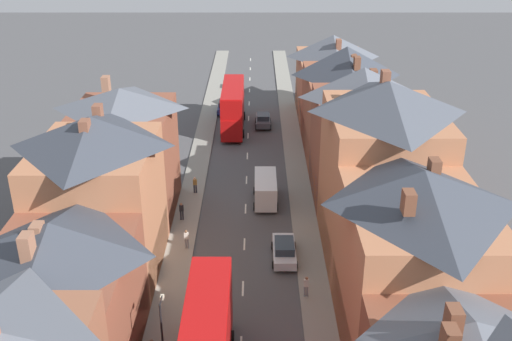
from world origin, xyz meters
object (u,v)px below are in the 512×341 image
object	(u,v)px
car_near_blue	(284,250)
car_parked_left_a	(224,107)
delivery_van	(265,189)
pedestrian_far_right	(195,184)
pedestrian_far_left	(181,210)
car_near_silver	(263,120)
car_parked_left_b	(237,84)
double_decker_bus_lead	(232,106)
pedestrian_mid_right	(186,238)
pedestrian_mid_left	(306,285)
street_lamp	(162,336)

from	to	relation	value
car_near_blue	car_parked_left_a	distance (m)	34.98
delivery_van	pedestrian_far_right	world-z (taller)	delivery_van
pedestrian_far_left	car_near_silver	bearing A→B (deg)	72.82
car_parked_left_b	car_near_blue	bearing A→B (deg)	-83.78
car_near_blue	car_parked_left_a	world-z (taller)	car_parked_left_a
car_parked_left_a	pedestrian_far_left	world-z (taller)	pedestrian_far_left
car_near_silver	delivery_van	xyz separation A→B (m)	(0.00, -19.85, 0.53)
car_near_silver	car_parked_left_b	distance (m)	16.02
double_decker_bus_lead	car_parked_left_a	size ratio (longest dim) A/B	2.66
delivery_van	pedestrian_mid_right	size ratio (longest dim) A/B	3.23
pedestrian_mid_left	double_decker_bus_lead	bearing A→B (deg)	100.53
car_near_silver	pedestrian_far_right	size ratio (longest dim) A/B	2.43
delivery_van	pedestrian_mid_right	xyz separation A→B (m)	(-6.34, -8.12, -0.30)
car_near_blue	car_near_silver	bearing A→B (deg)	92.54
car_parked_left_b	pedestrian_far_left	bearing A→B (deg)	-95.32
double_decker_bus_lead	car_near_blue	bearing A→B (deg)	-80.24
double_decker_bus_lead	car_parked_left_b	bearing A→B (deg)	89.97
car_near_blue	street_lamp	world-z (taller)	street_lamp
car_near_blue	double_decker_bus_lead	bearing A→B (deg)	99.76
car_parked_left_a	delivery_van	xyz separation A→B (m)	(4.90, -24.92, 0.51)
car_near_silver	double_decker_bus_lead	bearing A→B (deg)	-167.27
car_parked_left_a	pedestrian_far_right	bearing A→B (deg)	-94.06
car_parked_left_a	pedestrian_mid_left	distance (m)	40.06
car_near_blue	pedestrian_mid_left	world-z (taller)	pedestrian_mid_left
double_decker_bus_lead	pedestrian_far_left	world-z (taller)	double_decker_bus_lead
delivery_van	street_lamp	bearing A→B (deg)	-105.19
double_decker_bus_lead	car_parked_left_b	size ratio (longest dim) A/B	2.80
double_decker_bus_lead	street_lamp	distance (m)	41.38
double_decker_bus_lead	pedestrian_mid_left	distance (m)	34.08
double_decker_bus_lead	pedestrian_mid_right	world-z (taller)	double_decker_bus_lead
delivery_van	pedestrian_mid_right	world-z (taller)	delivery_van
pedestrian_mid_right	delivery_van	bearing A→B (deg)	52.02
delivery_van	car_near_blue	bearing A→B (deg)	-82.21
car_near_blue	street_lamp	bearing A→B (deg)	-119.91
car_parked_left_b	pedestrian_mid_right	size ratio (longest dim) A/B	2.40
car_near_silver	pedestrian_mid_left	xyz separation A→B (m)	(2.61, -34.27, 0.22)
street_lamp	pedestrian_mid_left	bearing A→B (deg)	42.21
car_near_blue	pedestrian_far_right	size ratio (longest dim) A/B	2.74
car_parked_left_a	delivery_van	distance (m)	25.40
car_parked_left_a	pedestrian_far_right	world-z (taller)	pedestrian_far_right
pedestrian_far_left	street_lamp	xyz separation A→B (m)	(1.19, -18.72, 2.21)
pedestrian_mid_left	pedestrian_mid_right	distance (m)	10.94
car_near_blue	pedestrian_far_right	distance (m)	13.58
delivery_van	pedestrian_far_right	size ratio (longest dim) A/B	3.23
double_decker_bus_lead	car_near_silver	xyz separation A→B (m)	(3.61, 0.82, -2.01)
delivery_van	pedestrian_far_left	bearing A→B (deg)	-153.80
car_near_silver	car_parked_left_b	bearing A→B (deg)	102.98
car_parked_left_a	pedestrian_far_right	xyz separation A→B (m)	(-1.66, -23.35, 0.21)
car_near_blue	delivery_van	xyz separation A→B (m)	(-1.30, 9.50, 0.54)
car_near_silver	car_parked_left_a	world-z (taller)	car_parked_left_a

